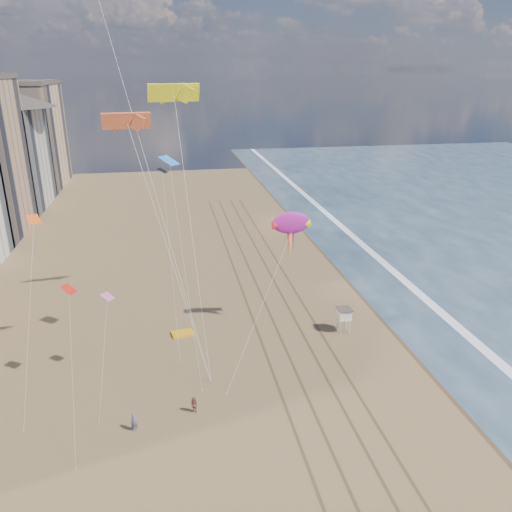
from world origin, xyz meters
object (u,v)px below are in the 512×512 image
(lifeguard_stand, at_px, (344,314))
(show_kite, at_px, (291,223))
(kite_flyer_a, at_px, (134,422))
(kite_flyer_b, at_px, (194,405))
(grounded_kite, at_px, (182,333))

(lifeguard_stand, relative_size, show_kite, 0.16)
(show_kite, distance_m, kite_flyer_a, 26.50)
(lifeguard_stand, xyz_separation_m, kite_flyer_b, (-18.55, -12.02, -1.53))
(grounded_kite, height_order, show_kite, show_kite)
(grounded_kite, xyz_separation_m, kite_flyer_a, (-4.79, -16.26, 0.72))
(kite_flyer_b, bearing_deg, lifeguard_stand, 72.43)
(lifeguard_stand, distance_m, grounded_kite, 19.37)
(show_kite, bearing_deg, lifeguard_stand, -17.06)
(grounded_kite, relative_size, kite_flyer_b, 1.48)
(grounded_kite, bearing_deg, lifeguard_stand, -17.83)
(lifeguard_stand, bearing_deg, kite_flyer_b, -147.07)
(grounded_kite, distance_m, kite_flyer_a, 16.97)
(lifeguard_stand, distance_m, show_kite, 12.80)
(show_kite, relative_size, kite_flyer_b, 11.51)
(lifeguard_stand, height_order, grounded_kite, lifeguard_stand)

